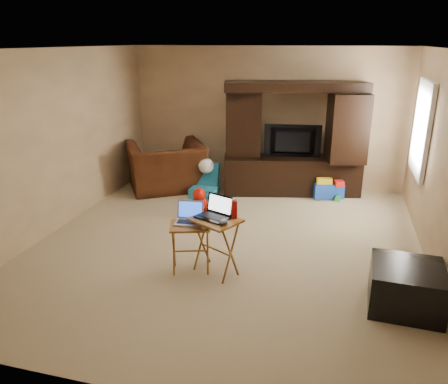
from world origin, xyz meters
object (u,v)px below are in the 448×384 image
(recliner, at_px, (166,167))
(laptop_left, at_px, (188,214))
(laptop_right, at_px, (212,208))
(water_bottle, at_px, (234,210))
(entertainment_center, at_px, (293,139))
(tray_table_left, at_px, (191,248))
(television, at_px, (293,142))
(mouse_left, at_px, (204,227))
(child_rocker, at_px, (204,180))
(tray_table_right, at_px, (216,246))
(ottoman, at_px, (406,287))
(mouse_right, at_px, (224,222))
(push_toy, at_px, (328,188))
(plush_toy, at_px, (199,201))

(recliner, relative_size, laptop_left, 4.24)
(laptop_right, height_order, water_bottle, laptop_right)
(entertainment_center, distance_m, tray_table_left, 3.31)
(laptop_right, bearing_deg, entertainment_center, 102.23)
(television, height_order, mouse_left, television)
(television, distance_m, water_bottle, 3.00)
(child_rocker, bearing_deg, tray_table_right, -68.45)
(tray_table_right, xyz_separation_m, laptop_right, (-0.04, 0.02, 0.46))
(ottoman, xyz_separation_m, laptop_left, (-2.39, 0.17, 0.48))
(laptop_left, distance_m, mouse_right, 0.47)
(ottoman, xyz_separation_m, mouse_right, (-1.93, 0.05, 0.48))
(ottoman, xyz_separation_m, tray_table_right, (-2.06, 0.17, 0.11))
(television, xyz_separation_m, tray_table_left, (-0.80, -3.09, -0.64))
(child_rocker, height_order, ottoman, child_rocker)
(push_toy, bearing_deg, laptop_left, -133.45)
(tray_table_left, distance_m, mouse_left, 0.38)
(child_rocker, distance_m, laptop_right, 2.67)
(push_toy, relative_size, tray_table_left, 0.87)
(child_rocker, xyz_separation_m, laptop_left, (0.60, -2.49, 0.42))
(ottoman, distance_m, water_bottle, 1.96)
(entertainment_center, xyz_separation_m, plush_toy, (-1.27, -1.39, -0.76))
(tray_table_right, height_order, mouse_left, tray_table_right)
(television, height_order, laptop_left, television)
(television, relative_size, mouse_left, 8.22)
(recliner, bearing_deg, television, 156.87)
(plush_toy, distance_m, mouse_right, 2.10)
(push_toy, bearing_deg, plush_toy, -164.00)
(tray_table_right, bearing_deg, water_bottle, 49.64)
(television, height_order, tray_table_right, television)
(push_toy, bearing_deg, laptop_right, -129.00)
(push_toy, xyz_separation_m, mouse_right, (-1.04, -3.07, 0.52))
(tray_table_left, height_order, tray_table_right, tray_table_right)
(tray_table_right, xyz_separation_m, mouse_right, (0.13, -0.12, 0.37))
(push_toy, bearing_deg, child_rocker, 175.87)
(laptop_left, bearing_deg, recliner, 109.98)
(push_toy, relative_size, mouse_right, 3.70)
(laptop_left, xyz_separation_m, water_bottle, (0.53, 0.08, 0.08))
(tray_table_right, xyz_separation_m, laptop_left, (-0.33, 0.00, 0.37))
(television, xyz_separation_m, mouse_right, (-0.37, -3.18, -0.22))
(mouse_left, bearing_deg, recliner, 119.72)
(entertainment_center, relative_size, laptop_left, 7.68)
(recliner, distance_m, child_rocker, 0.81)
(laptop_right, bearing_deg, television, 102.08)
(child_rocker, xyz_separation_m, tray_table_right, (0.93, -2.49, 0.05))
(entertainment_center, height_order, tray_table_right, entertainment_center)
(recliner, relative_size, mouse_left, 10.91)
(recliner, xyz_separation_m, water_bottle, (1.90, -2.61, 0.36))
(tray_table_left, distance_m, water_bottle, 0.71)
(tray_table_right, bearing_deg, push_toy, 96.31)
(recliner, relative_size, water_bottle, 6.24)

